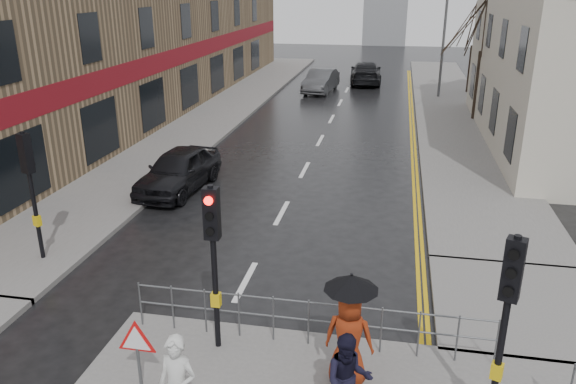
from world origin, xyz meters
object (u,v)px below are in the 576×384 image
at_px(car_mid, 321,81).
at_px(pedestrian_with_umbrella, 349,326).
at_px(pedestrian_b, 348,380).
at_px(car_parked, 179,170).

bearing_deg(car_mid, pedestrian_with_umbrella, -74.60).
height_order(pedestrian_b, car_mid, pedestrian_b).
bearing_deg(car_mid, pedestrian_b, -74.74).
relative_size(pedestrian_b, pedestrian_with_umbrella, 0.75).
height_order(pedestrian_b, car_parked, pedestrian_b).
bearing_deg(pedestrian_with_umbrella, car_mid, 98.75).
xyz_separation_m(car_parked, car_mid, (2.33, 19.91, 0.01)).
bearing_deg(pedestrian_with_umbrella, pedestrian_b, -85.57).
distance_m(pedestrian_with_umbrella, car_parked, 11.52).
relative_size(pedestrian_b, car_parked, 0.38).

